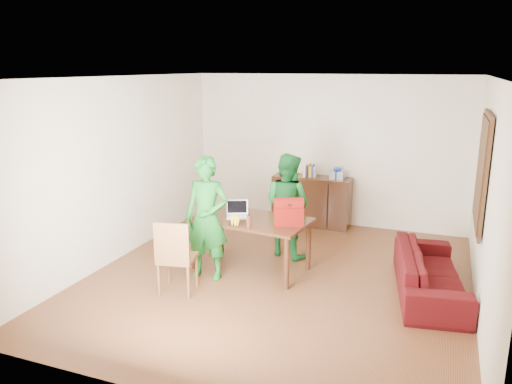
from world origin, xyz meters
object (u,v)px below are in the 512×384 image
at_px(person_far, 287,205).
at_px(sofa, 430,272).
at_px(bottle, 249,221).
at_px(red_bag, 289,214).
at_px(table, 251,225).
at_px(chair, 177,271).
at_px(laptop, 238,214).
at_px(person_near, 207,218).

relative_size(person_far, sofa, 0.81).
distance_m(person_far, bottle, 1.14).
bearing_deg(sofa, red_bag, 85.33).
relative_size(table, red_bag, 4.35).
bearing_deg(chair, table, 48.66).
bearing_deg(person_far, chair, 83.24).
relative_size(chair, sofa, 0.50).
distance_m(laptop, bottle, 0.50).
xyz_separation_m(bottle, red_bag, (0.45, 0.32, 0.05)).
distance_m(table, red_bag, 0.62).
height_order(chair, bottle, chair).
bearing_deg(person_near, laptop, 57.91).
distance_m(table, sofa, 2.45).
relative_size(chair, laptop, 2.70).
bearing_deg(sofa, chair, 101.19).
height_order(person_near, bottle, person_near).
bearing_deg(person_far, person_near, 78.29).
distance_m(table, bottle, 0.44).
xyz_separation_m(bottle, sofa, (2.30, 0.46, -0.57)).
height_order(chair, red_bag, red_bag).
xyz_separation_m(laptop, sofa, (2.62, 0.09, -0.52)).
bearing_deg(chair, sofa, 9.14).
height_order(chair, person_far, person_far).
xyz_separation_m(chair, red_bag, (1.17, 0.98, 0.62)).
bearing_deg(sofa, person_near, 91.74).
distance_m(person_far, sofa, 2.27).
xyz_separation_m(person_near, laptop, (0.25, 0.47, -0.04)).
distance_m(laptop, sofa, 2.67).
relative_size(bottle, sofa, 0.09).
distance_m(chair, laptop, 1.22).
height_order(person_near, person_far, person_near).
bearing_deg(person_near, red_bag, 17.77).
relative_size(person_far, laptop, 4.34).
relative_size(person_far, bottle, 8.56).
bearing_deg(red_bag, person_far, 86.94).
distance_m(chair, sofa, 3.23).
xyz_separation_m(table, chair, (-0.60, -1.04, -0.38)).
bearing_deg(chair, bottle, 31.16).
bearing_deg(person_far, laptop, 76.02).
height_order(table, sofa, table).
xyz_separation_m(table, laptop, (-0.20, -0.00, 0.14)).
height_order(person_near, red_bag, person_near).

